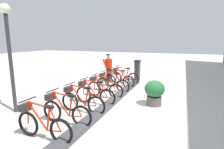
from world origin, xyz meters
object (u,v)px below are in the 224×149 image
Objects in this scene: bike_docked_0 at (123,76)px; bike_docked_1 at (118,79)px; bike_docked_4 at (93,93)px; bike_docked_6 at (64,110)px; bike_docked_5 at (81,101)px; bike_docked_2 at (111,83)px; bike_docked_7 at (41,123)px; bike_docked_3 at (103,88)px; lamp_post at (9,43)px; worker_near_rack at (108,67)px; planter_bush at (154,92)px; payment_kiosk at (137,70)px.

bike_docked_1 is at bearing 90.00° from bike_docked_0.
bike_docked_4 and bike_docked_6 have the same top height.
bike_docked_5 is at bearing -90.00° from bike_docked_6.
bike_docked_6 is at bearing 90.00° from bike_docked_5.
bike_docked_2 and bike_docked_7 have the same top height.
bike_docked_3 is at bearing -90.00° from bike_docked_6.
bike_docked_0 and bike_docked_2 have the same top height.
bike_docked_5 is at bearing -159.66° from lamp_post.
bike_docked_1 and bike_docked_4 have the same top height.
worker_near_rack is 4.48m from planter_bush.
payment_kiosk is 2.06m from bike_docked_1.
bike_docked_5 is at bearing 101.93° from worker_near_rack.
bike_docked_6 is at bearing -90.00° from bike_docked_7.
bike_docked_6 is 1.77× the size of planter_bush.
bike_docked_2 reaches higher than planter_bush.
lamp_post is at bearing 66.98° from payment_kiosk.
payment_kiosk reaches higher than bike_docked_7.
bike_docked_6 is (0.00, 2.76, 0.00)m from bike_docked_3.
worker_near_rack is (1.00, -6.59, 0.48)m from bike_docked_7.
bike_docked_0 is 1.84m from bike_docked_2.
bike_docked_3 is 2.24m from planter_bush.
planter_bush is at bearing -150.54° from lamp_post.
planter_bush is (-2.23, -2.60, 0.11)m from bike_docked_6.
bike_docked_4 is at bearing 83.09° from payment_kiosk.
lamp_post reaches higher than bike_docked_0.
planter_bush is (-2.23, -0.76, 0.11)m from bike_docked_4.
bike_docked_2 and bike_docked_6 have the same top height.
bike_docked_0 is at bearing -90.00° from bike_docked_3.
bike_docked_3 is 3.12m from worker_near_rack.
payment_kiosk is at bearing -150.79° from worker_near_rack.
bike_docked_0 is 0.92m from bike_docked_1.
bike_docked_0 is at bearing -90.00° from bike_docked_1.
bike_docked_0 is 3.68m from bike_docked_4.
bike_docked_5 is 0.48× the size of lamp_post.
bike_docked_6 is 5.78m from worker_near_rack.
planter_bush is (-3.24, 3.08, -0.37)m from worker_near_rack.
bike_docked_4 is 1.00× the size of bike_docked_5.
bike_docked_3 and bike_docked_5 have the same top height.
lamp_post is at bearing 50.65° from bike_docked_3.
bike_docked_0 is at bearing -90.00° from bike_docked_4.
bike_docked_1 is 1.84m from bike_docked_3.
bike_docked_5 is (0.00, 3.68, 0.00)m from bike_docked_1.
payment_kiosk is 0.74× the size of bike_docked_5.
bike_docked_7 is at bearing 90.00° from bike_docked_2.
worker_near_rack is (1.00, -2.92, 0.48)m from bike_docked_3.
bike_docked_4 is at bearing -90.00° from bike_docked_5.
bike_docked_0 is 1.00× the size of bike_docked_5.
planter_bush is at bearing -161.14° from bike_docked_4.
bike_docked_3 is 1.04× the size of worker_near_rack.
bike_docked_0 is at bearing -90.00° from bike_docked_7.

